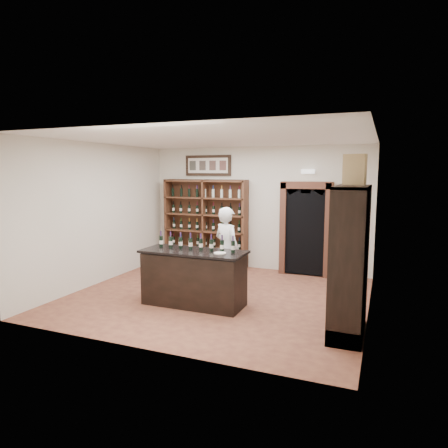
# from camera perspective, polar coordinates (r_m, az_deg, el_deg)

# --- Properties ---
(floor) EXTENTS (5.50, 5.50, 0.00)m
(floor) POSITION_cam_1_polar(r_m,az_deg,el_deg) (7.85, -0.97, -10.29)
(floor) COLOR #955A3B
(floor) RESTS_ON ground
(ceiling) EXTENTS (5.50, 5.50, 0.00)m
(ceiling) POSITION_cam_1_polar(r_m,az_deg,el_deg) (7.50, -1.03, 12.10)
(ceiling) COLOR white
(ceiling) RESTS_ON wall_back
(wall_back) EXTENTS (5.50, 0.04, 3.00)m
(wall_back) POSITION_cam_1_polar(r_m,az_deg,el_deg) (9.86, 4.71, 2.25)
(wall_back) COLOR silver
(wall_back) RESTS_ON ground
(wall_left) EXTENTS (0.04, 5.00, 3.00)m
(wall_left) POSITION_cam_1_polar(r_m,az_deg,el_deg) (8.97, -17.40, 1.41)
(wall_left) COLOR silver
(wall_left) RESTS_ON ground
(wall_right) EXTENTS (0.04, 5.00, 3.00)m
(wall_right) POSITION_cam_1_polar(r_m,az_deg,el_deg) (6.94, 20.39, -0.42)
(wall_right) COLOR silver
(wall_right) RESTS_ON ground
(wine_shelf) EXTENTS (2.20, 0.38, 2.20)m
(wine_shelf) POSITION_cam_1_polar(r_m,az_deg,el_deg) (10.22, -2.57, 0.20)
(wine_shelf) COLOR #512D1B
(wine_shelf) RESTS_ON ground
(framed_picture) EXTENTS (1.25, 0.04, 0.52)m
(framed_picture) POSITION_cam_1_polar(r_m,az_deg,el_deg) (10.26, -2.30, 8.35)
(framed_picture) COLOR black
(framed_picture) RESTS_ON wall_back
(arched_doorway) EXTENTS (1.17, 0.35, 2.17)m
(arched_doorway) POSITION_cam_1_polar(r_m,az_deg,el_deg) (9.44, 11.63, -0.32)
(arched_doorway) COLOR black
(arched_doorway) RESTS_ON ground
(emergency_light) EXTENTS (0.30, 0.10, 0.10)m
(emergency_light) POSITION_cam_1_polar(r_m,az_deg,el_deg) (9.45, 11.93, 7.35)
(emergency_light) COLOR white
(emergency_light) RESTS_ON wall_back
(tasting_counter) EXTENTS (1.88, 0.78, 1.00)m
(tasting_counter) POSITION_cam_1_polar(r_m,az_deg,el_deg) (7.27, -4.32, -7.71)
(tasting_counter) COLOR black
(tasting_counter) RESTS_ON ground
(counter_bottle_0) EXTENTS (0.07, 0.07, 0.30)m
(counter_bottle_0) POSITION_cam_1_polar(r_m,az_deg,el_deg) (7.55, -8.98, -2.44)
(counter_bottle_0) COLOR black
(counter_bottle_0) RESTS_ON tasting_counter
(counter_bottle_1) EXTENTS (0.07, 0.07, 0.30)m
(counter_bottle_1) POSITION_cam_1_polar(r_m,az_deg,el_deg) (7.44, -7.63, -2.55)
(counter_bottle_1) COLOR black
(counter_bottle_1) RESTS_ON tasting_counter
(counter_bottle_2) EXTENTS (0.07, 0.07, 0.30)m
(counter_bottle_2) POSITION_cam_1_polar(r_m,az_deg,el_deg) (7.35, -6.23, -2.67)
(counter_bottle_2) COLOR black
(counter_bottle_2) RESTS_ON tasting_counter
(counter_bottle_3) EXTENTS (0.07, 0.07, 0.30)m
(counter_bottle_3) POSITION_cam_1_polar(r_m,az_deg,el_deg) (7.25, -4.80, -2.78)
(counter_bottle_3) COLOR black
(counter_bottle_3) RESTS_ON tasting_counter
(counter_bottle_4) EXTENTS (0.07, 0.07, 0.30)m
(counter_bottle_4) POSITION_cam_1_polar(r_m,az_deg,el_deg) (7.16, -3.33, -2.90)
(counter_bottle_4) COLOR black
(counter_bottle_4) RESTS_ON tasting_counter
(counter_bottle_5) EXTENTS (0.07, 0.07, 0.30)m
(counter_bottle_5) POSITION_cam_1_polar(r_m,az_deg,el_deg) (7.08, -1.82, -3.01)
(counter_bottle_5) COLOR black
(counter_bottle_5) RESTS_ON tasting_counter
(counter_bottle_6) EXTENTS (0.07, 0.07, 0.30)m
(counter_bottle_6) POSITION_cam_1_polar(r_m,az_deg,el_deg) (7.00, -0.28, -3.13)
(counter_bottle_6) COLOR black
(counter_bottle_6) RESTS_ON tasting_counter
(counter_bottle_7) EXTENTS (0.07, 0.07, 0.30)m
(counter_bottle_7) POSITION_cam_1_polar(r_m,az_deg,el_deg) (6.92, 1.30, -3.25)
(counter_bottle_7) COLOR black
(counter_bottle_7) RESTS_ON tasting_counter
(side_cabinet) EXTENTS (0.48, 1.20, 2.20)m
(side_cabinet) POSITION_cam_1_polar(r_m,az_deg,el_deg) (6.21, 17.70, -8.22)
(side_cabinet) COLOR black
(side_cabinet) RESTS_ON ground
(shopkeeper) EXTENTS (0.73, 0.63, 1.71)m
(shopkeeper) POSITION_cam_1_polar(r_m,az_deg,el_deg) (7.99, 0.43, -3.65)
(shopkeeper) COLOR white
(shopkeeper) RESTS_ON ground
(plate) EXTENTS (0.21, 0.21, 0.02)m
(plate) POSITION_cam_1_polar(r_m,az_deg,el_deg) (6.86, -0.59, -4.18)
(plate) COLOR silver
(plate) RESTS_ON tasting_counter
(wine_crate) EXTENTS (0.34, 0.20, 0.46)m
(wine_crate) POSITION_cam_1_polar(r_m,az_deg,el_deg) (6.25, 18.16, 7.40)
(wine_crate) COLOR tan
(wine_crate) RESTS_ON side_cabinet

